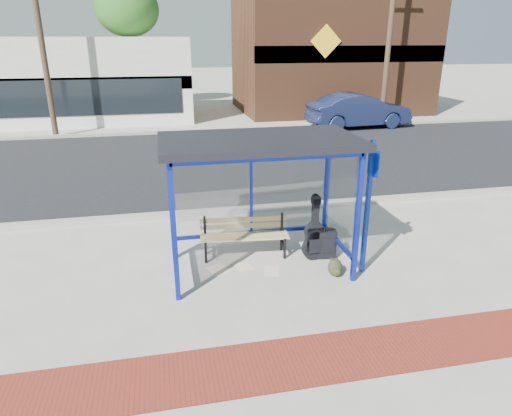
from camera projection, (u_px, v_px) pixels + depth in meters
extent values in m
plane|color=#B2ADA0|center=(259.00, 268.00, 8.34)|extent=(120.00, 120.00, 0.00)
cube|color=maroon|center=(301.00, 361.00, 5.96)|extent=(60.00, 1.00, 0.01)
cube|color=gray|center=(234.00, 210.00, 10.98)|extent=(60.00, 0.25, 0.12)
cube|color=black|center=(210.00, 160.00, 15.68)|extent=(60.00, 10.00, 0.00)
cube|color=gray|center=(197.00, 131.00, 20.33)|extent=(60.00, 0.25, 0.12)
cube|color=#B2ADA0|center=(194.00, 125.00, 22.09)|extent=(60.00, 4.00, 0.01)
cube|color=#0D1E98|center=(174.00, 234.00, 6.96)|extent=(0.08, 0.08, 2.30)
cube|color=#0D1E98|center=(358.00, 219.00, 7.54)|extent=(0.08, 0.08, 2.30)
cube|color=#0D1E98|center=(171.00, 202.00, 8.34)|extent=(0.08, 0.08, 2.30)
cube|color=#0D1E98|center=(326.00, 191.00, 8.91)|extent=(0.08, 0.08, 2.30)
cube|color=#0D1E98|center=(251.00, 138.00, 8.24)|extent=(3.00, 0.08, 0.08)
cube|color=#0D1E98|center=(270.00, 158.00, 6.86)|extent=(3.00, 0.08, 0.08)
cube|color=#0D1E98|center=(168.00, 152.00, 7.26)|extent=(0.08, 1.50, 0.08)
cube|color=#0D1E98|center=(345.00, 143.00, 7.84)|extent=(0.08, 1.50, 0.08)
cube|color=#0D1E98|center=(251.00, 232.00, 8.89)|extent=(3.00, 0.08, 0.06)
cube|color=#0D1E98|center=(175.00, 256.00, 7.91)|extent=(0.08, 1.50, 0.06)
cube|color=#0D1E98|center=(338.00, 242.00, 8.49)|extent=(0.08, 1.50, 0.06)
cube|color=#0D1E98|center=(251.00, 186.00, 8.56)|extent=(0.05, 0.05, 1.90)
cube|color=silver|center=(251.00, 188.00, 8.57)|extent=(2.84, 0.01, 1.82)
cube|color=silver|center=(172.00, 207.00, 7.60)|extent=(0.02, 1.34, 1.82)
cube|color=silver|center=(341.00, 195.00, 8.17)|extent=(0.02, 1.34, 1.82)
cube|color=black|center=(260.00, 141.00, 7.51)|extent=(3.30, 1.80, 0.12)
cube|color=silver|center=(4.00, 80.00, 22.42)|extent=(18.00, 6.00, 4.00)
cube|color=#59331E|center=(329.00, 52.00, 25.71)|extent=(10.00, 7.00, 6.40)
cube|color=black|center=(353.00, 54.00, 22.55)|extent=(10.00, 0.10, 0.80)
cube|color=yellow|center=(326.00, 41.00, 21.96)|extent=(1.56, 0.06, 1.56)
cylinder|color=#4C3826|center=(132.00, 64.00, 27.06)|extent=(0.36, 0.36, 5.00)
ellipsoid|color=#204D16|center=(127.00, 9.00, 26.01)|extent=(3.60, 3.60, 3.06)
cylinder|color=#4C3826|center=(374.00, 61.00, 30.03)|extent=(0.36, 0.36, 5.00)
ellipsoid|color=#204D16|center=(379.00, 12.00, 28.97)|extent=(3.60, 3.60, 3.06)
cylinder|color=#4C3826|center=(41.00, 37.00, 18.08)|extent=(0.24, 0.24, 8.00)
cylinder|color=#4C3826|center=(389.00, 37.00, 20.95)|extent=(0.24, 0.24, 8.00)
cube|color=black|center=(206.00, 252.00, 8.49)|extent=(0.05, 0.05, 0.42)
cube|color=black|center=(205.00, 235.00, 8.76)|extent=(0.05, 0.05, 0.79)
cube|color=black|center=(206.00, 248.00, 8.66)|extent=(0.08, 0.38, 0.05)
cube|color=black|center=(285.00, 248.00, 8.65)|extent=(0.05, 0.05, 0.42)
cube|color=black|center=(282.00, 232.00, 8.93)|extent=(0.05, 0.05, 0.79)
cube|color=black|center=(283.00, 244.00, 8.82)|extent=(0.08, 0.38, 0.05)
cube|color=tan|center=(245.00, 240.00, 8.52)|extent=(1.68, 0.23, 0.03)
cube|color=tan|center=(245.00, 237.00, 8.62)|extent=(1.68, 0.23, 0.03)
cube|color=tan|center=(244.00, 235.00, 8.71)|extent=(1.68, 0.23, 0.03)
cube|color=tan|center=(244.00, 233.00, 8.81)|extent=(1.68, 0.23, 0.03)
cube|color=tan|center=(244.00, 226.00, 8.80)|extent=(1.67, 0.18, 0.09)
cube|color=tan|center=(244.00, 219.00, 8.75)|extent=(1.67, 0.18, 0.09)
cylinder|color=black|center=(314.00, 248.00, 8.63)|extent=(0.45, 0.14, 0.45)
cylinder|color=black|center=(315.00, 231.00, 8.50)|extent=(0.38, 0.14, 0.37)
cube|color=black|center=(314.00, 240.00, 8.57)|extent=(0.32, 0.14, 0.53)
cube|color=black|center=(315.00, 213.00, 8.38)|extent=(0.12, 0.11, 0.53)
cube|color=black|center=(316.00, 201.00, 8.30)|extent=(0.16, 0.11, 0.11)
cube|color=black|center=(326.00, 244.00, 8.68)|extent=(0.38, 0.27, 0.55)
cylinder|color=black|center=(319.00, 256.00, 8.76)|extent=(0.08, 0.20, 0.05)
cylinder|color=black|center=(332.00, 256.00, 8.77)|extent=(0.08, 0.20, 0.05)
cube|color=black|center=(327.00, 229.00, 8.57)|extent=(0.22, 0.07, 0.04)
cube|color=black|center=(328.00, 245.00, 8.56)|extent=(0.28, 0.06, 0.30)
ellipsoid|color=#282A17|center=(335.00, 267.00, 8.05)|extent=(0.27, 0.19, 0.31)
ellipsoid|color=#282A17|center=(337.00, 272.00, 7.98)|extent=(0.15, 0.11, 0.16)
cube|color=#282A17|center=(335.00, 259.00, 8.01)|extent=(0.09, 0.03, 0.03)
cube|color=#0D2B99|center=(367.00, 209.00, 7.85)|extent=(0.08, 0.08, 2.41)
cube|color=#0D2B99|center=(374.00, 163.00, 7.58)|extent=(0.07, 0.30, 0.45)
cube|color=white|center=(244.00, 266.00, 8.41)|extent=(0.35, 0.41, 0.01)
cube|color=white|center=(219.00, 270.00, 8.30)|extent=(0.48, 0.52, 0.01)
cube|color=white|center=(272.00, 271.00, 8.24)|extent=(0.37, 0.42, 0.01)
imported|color=#192347|center=(359.00, 111.00, 21.18)|extent=(4.87, 2.03, 1.56)
cylinder|color=red|center=(393.00, 114.00, 23.07)|extent=(0.21, 0.21, 0.63)
sphere|color=red|center=(393.00, 108.00, 22.95)|extent=(0.23, 0.23, 0.23)
cylinder|color=red|center=(393.00, 112.00, 23.03)|extent=(0.35, 0.18, 0.11)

